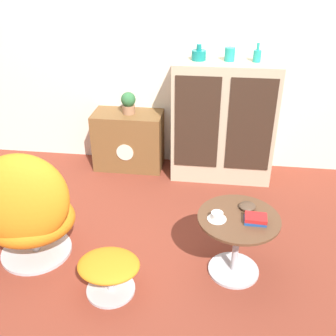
{
  "coord_description": "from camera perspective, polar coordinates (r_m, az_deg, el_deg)",
  "views": [
    {
      "loc": [
        0.49,
        -2.23,
        2.04
      ],
      "look_at": [
        0.16,
        0.42,
        0.55
      ],
      "focal_mm": 42.0,
      "sensor_mm": 36.0,
      "label": 1
    }
  ],
  "objects": [
    {
      "name": "ottoman",
      "position": [
        2.7,
        -8.56,
        -14.29
      ],
      "size": [
        0.41,
        0.35,
        0.27
      ],
      "color": "#B7B7BC",
      "rests_on": "ground_plane"
    },
    {
      "name": "egg_chair",
      "position": [
        2.96,
        -19.89,
        -5.93
      ],
      "size": [
        0.77,
        0.73,
        0.9
      ],
      "color": "#B7B7BC",
      "rests_on": "ground_plane"
    },
    {
      "name": "book_stack",
      "position": [
        2.64,
        12.59,
        -7.24
      ],
      "size": [
        0.15,
        0.11,
        0.05
      ],
      "color": "#1E478C",
      "rests_on": "coffee_table"
    },
    {
      "name": "sideboard",
      "position": [
        3.87,
        8.01,
        6.76
      ],
      "size": [
        0.97,
        0.46,
        1.16
      ],
      "color": "tan",
      "rests_on": "ground_plane"
    },
    {
      "name": "teacup",
      "position": [
        2.62,
        7.12,
        -7.01
      ],
      "size": [
        0.13,
        0.13,
        0.05
      ],
      "color": "white",
      "rests_on": "coffee_table"
    },
    {
      "name": "vase_inner_right",
      "position": [
        3.7,
        12.82,
        15.65
      ],
      "size": [
        0.07,
        0.07,
        0.17
      ],
      "color": "teal",
      "rests_on": "sideboard"
    },
    {
      "name": "bowl",
      "position": [
        2.76,
        11.44,
        -5.45
      ],
      "size": [
        0.11,
        0.11,
        0.04
      ],
      "color": "#4C3828",
      "rests_on": "coffee_table"
    },
    {
      "name": "wall_back",
      "position": [
        3.94,
        -0.03,
        18.4
      ],
      "size": [
        6.4,
        0.06,
        2.6
      ],
      "color": "silver",
      "rests_on": "ground_plane"
    },
    {
      "name": "potted_plant",
      "position": [
        3.96,
        -5.76,
        9.46
      ],
      "size": [
        0.14,
        0.14,
        0.22
      ],
      "color": "#996B4C",
      "rests_on": "tv_console"
    },
    {
      "name": "coffee_table",
      "position": [
        2.77,
        9.96,
        -9.8
      ],
      "size": [
        0.55,
        0.55,
        0.48
      ],
      "color": "#B7B7BC",
      "rests_on": "ground_plane"
    },
    {
      "name": "tv_console",
      "position": [
        4.12,
        -5.72,
        4.03
      ],
      "size": [
        0.7,
        0.38,
        0.6
      ],
      "color": "brown",
      "rests_on": "ground_plane"
    },
    {
      "name": "ground_plane",
      "position": [
        3.06,
        -3.98,
        -12.69
      ],
      "size": [
        12.0,
        12.0,
        0.0
      ],
      "primitive_type": "plane",
      "color": "brown"
    },
    {
      "name": "vase_inner_left",
      "position": [
        3.68,
        8.95,
        16.0
      ],
      "size": [
        0.09,
        0.09,
        0.12
      ],
      "color": "teal",
      "rests_on": "sideboard"
    },
    {
      "name": "vase_leftmost",
      "position": [
        3.69,
        4.49,
        16.09
      ],
      "size": [
        0.13,
        0.13,
        0.14
      ],
      "color": "#147A75",
      "rests_on": "sideboard"
    }
  ]
}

